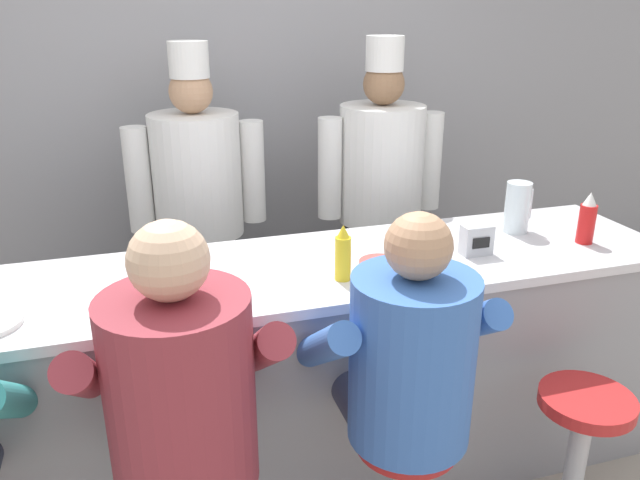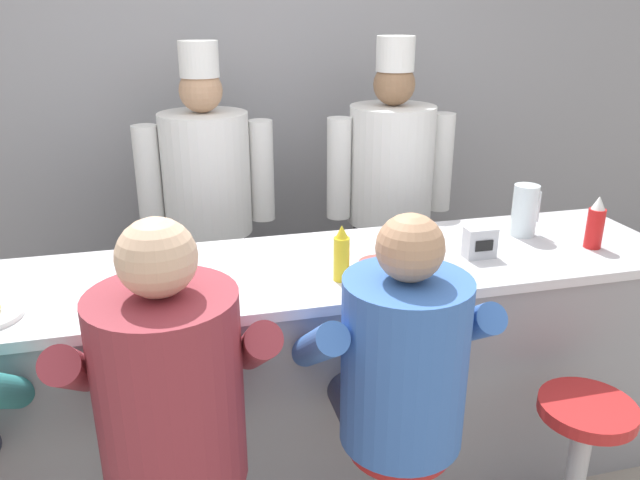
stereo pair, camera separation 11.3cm
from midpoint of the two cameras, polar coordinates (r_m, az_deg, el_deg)
The scene contains 14 objects.
wall_back at distance 3.88m, azimuth -8.36°, elevation 10.51°, with size 10.00×0.06×2.70m.
diner_counter at distance 2.78m, azimuth -2.30°, elevation -12.20°, with size 3.17×0.75×1.03m.
ketchup_bottle_red at distance 2.96m, azimuth 22.24°, elevation 1.73°, with size 0.07×0.07×0.23m.
mustard_bottle_yellow at distance 2.37m, azimuth 0.74°, elevation -1.34°, with size 0.06×0.06×0.22m.
hot_sauce_bottle_orange at distance 2.42m, azimuth 7.75°, elevation -1.77°, with size 0.04×0.04×0.15m.
water_pitcher_clear at distance 2.99m, azimuth 16.57°, elevation 2.88°, with size 0.13×0.11×0.24m.
cereal_bowl at distance 2.46m, azimuth 4.21°, elevation -2.50°, with size 0.17×0.17×0.05m.
coffee_mug_blue at distance 2.28m, azimuth -15.63°, elevation -4.62°, with size 0.12×0.08×0.09m.
napkin_dispenser_chrome at distance 2.69m, azimuth 12.96°, elevation -0.00°, with size 0.13×0.08×0.13m.
diner_seated_maroon at distance 1.98m, azimuth -14.25°, elevation -13.93°, with size 0.66×0.65×1.50m.
diner_seated_blue at distance 2.13m, azimuth 6.38°, elevation -11.45°, with size 0.62×0.62×1.45m.
empty_stool_round at distance 2.70m, azimuth 21.48°, elevation -16.90°, with size 0.35×0.35×0.65m.
cook_in_whites_near at distance 3.42m, azimuth -11.94°, elevation 3.22°, with size 0.73×0.47×1.86m.
cook_in_whites_far at distance 3.55m, azimuth 4.60°, elevation 4.41°, with size 0.73×0.47×1.87m.
Camera 1 is at (-0.63, -1.87, 2.03)m, focal length 35.00 mm.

